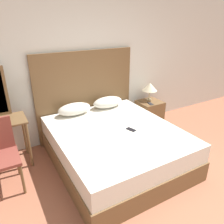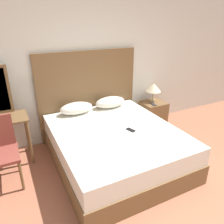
% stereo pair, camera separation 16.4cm
% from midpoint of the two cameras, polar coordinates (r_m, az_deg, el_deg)
% --- Properties ---
extents(wall_back, '(10.00, 0.06, 2.70)m').
position_cam_midpoint_polar(wall_back, '(4.09, -7.16, 12.09)').
color(wall_back, silver).
rests_on(wall_back, ground_plane).
extents(bed, '(1.80, 2.08, 0.58)m').
position_cam_midpoint_polar(bed, '(3.47, -0.51, -8.87)').
color(bed, brown).
rests_on(bed, ground_plane).
extents(headboard, '(1.89, 0.05, 1.62)m').
position_cam_midpoint_polar(headboard, '(4.12, -7.86, 4.37)').
color(headboard, brown).
rests_on(headboard, ground_plane).
extents(pillow_left, '(0.58, 0.31, 0.20)m').
position_cam_midpoint_polar(pillow_left, '(3.86, -10.98, 0.76)').
color(pillow_left, silver).
rests_on(pillow_left, bed).
extents(pillow_right, '(0.58, 0.31, 0.20)m').
position_cam_midpoint_polar(pillow_right, '(4.10, -2.26, 2.55)').
color(pillow_right, silver).
rests_on(pillow_right, bed).
extents(phone_on_bed, '(0.11, 0.16, 0.01)m').
position_cam_midpoint_polar(phone_on_bed, '(3.32, 3.60, -4.60)').
color(phone_on_bed, black).
rests_on(phone_on_bed, bed).
extents(nightstand, '(0.48, 0.44, 0.55)m').
position_cam_midpoint_polar(nightstand, '(4.67, 8.70, -0.42)').
color(nightstand, brown).
rests_on(nightstand, ground_plane).
extents(table_lamp, '(0.31, 0.31, 0.37)m').
position_cam_midpoint_polar(table_lamp, '(4.57, 8.81, 6.48)').
color(table_lamp, tan).
rests_on(table_lamp, nightstand).
extents(phone_on_nightstand, '(0.10, 0.16, 0.01)m').
position_cam_midpoint_polar(phone_on_nightstand, '(4.44, 8.95, 2.16)').
color(phone_on_nightstand, '#232328').
rests_on(phone_on_nightstand, nightstand).
extents(chair, '(0.43, 0.50, 0.95)m').
position_cam_midpoint_polar(chair, '(3.29, -28.55, -8.92)').
color(chair, brown).
rests_on(chair, ground_plane).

